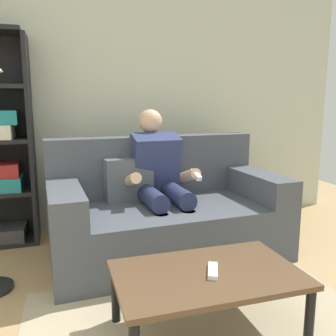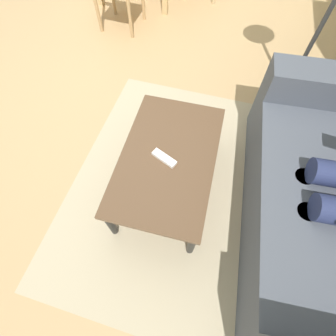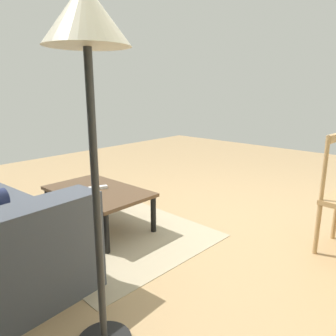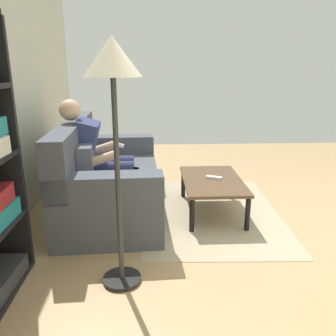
% 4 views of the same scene
% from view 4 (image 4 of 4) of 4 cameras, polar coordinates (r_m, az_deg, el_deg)
% --- Properties ---
extents(ground_plane, '(8.59, 8.59, 0.00)m').
position_cam_4_polar(ground_plane, '(3.21, 25.49, -13.22)').
color(ground_plane, tan).
extents(couch, '(1.91, 1.06, 0.96)m').
position_cam_4_polar(couch, '(3.71, -10.36, -2.02)').
color(couch, '#474C56').
rests_on(couch, ground_plane).
extents(person_lounging, '(0.61, 0.93, 1.20)m').
position_cam_4_polar(person_lounging, '(3.62, -11.66, 2.04)').
color(person_lounging, navy).
rests_on(person_lounging, ground_plane).
extents(coffee_table, '(0.99, 0.61, 0.37)m').
position_cam_4_polar(coffee_table, '(3.65, 7.37, -2.52)').
color(coffee_table, brown).
rests_on(coffee_table, ground_plane).
extents(tv_remote, '(0.12, 0.18, 0.02)m').
position_cam_4_polar(tv_remote, '(3.65, 7.63, -1.57)').
color(tv_remote, white).
rests_on(tv_remote, coffee_table).
extents(area_rug, '(2.05, 1.47, 0.01)m').
position_cam_4_polar(area_rug, '(3.76, 7.19, -7.14)').
color(area_rug, tan).
rests_on(area_rug, ground_plane).
extents(floor_lamp, '(0.36, 0.36, 1.69)m').
position_cam_4_polar(floor_lamp, '(2.20, -9.08, 14.01)').
color(floor_lamp, black).
rests_on(floor_lamp, ground_plane).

